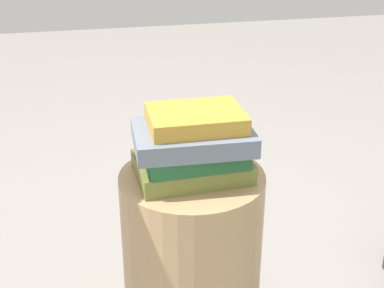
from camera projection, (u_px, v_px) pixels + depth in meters
name	position (u px, v px, depth m)	size (l,w,h in m)	color
side_table	(192.00, 263.00, 1.48)	(0.37, 0.37, 0.54)	tan
book_olive	(192.00, 167.00, 1.35)	(0.27, 0.19, 0.05)	olive
book_forest	(191.00, 151.00, 1.34)	(0.24, 0.20, 0.04)	#1E512D
book_slate	(192.00, 137.00, 1.31)	(0.28, 0.20, 0.05)	slate
book_ochre	(195.00, 118.00, 1.30)	(0.23, 0.17, 0.04)	#B7842D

